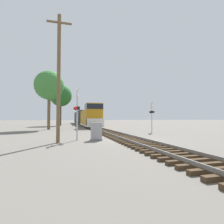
{
  "coord_description": "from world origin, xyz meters",
  "views": [
    {
      "loc": [
        -4.98,
        -13.35,
        1.76
      ],
      "look_at": [
        1.36,
        10.33,
        2.68
      ],
      "focal_mm": 28.0,
      "sensor_mm": 36.0,
      "label": 1
    }
  ],
  "objects_px": {
    "freight_train": "(83,118)",
    "utility_pole": "(59,76)",
    "tree_far_right": "(49,86)",
    "tree_mid_background": "(61,96)",
    "crossing_signal_far": "(152,113)",
    "relay_cabinet": "(96,132)",
    "crossing_signal_near": "(77,110)"
  },
  "relations": [
    {
      "from": "freight_train",
      "to": "utility_pole",
      "type": "height_order",
      "value": "utility_pole"
    },
    {
      "from": "tree_far_right",
      "to": "tree_mid_background",
      "type": "xyz_separation_m",
      "value": [
        1.44,
        15.46,
        0.39
      ]
    },
    {
      "from": "crossing_signal_far",
      "to": "tree_mid_background",
      "type": "relative_size",
      "value": 0.39
    },
    {
      "from": "freight_train",
      "to": "tree_mid_background",
      "type": "relative_size",
      "value": 4.34
    },
    {
      "from": "utility_pole",
      "to": "tree_mid_background",
      "type": "relative_size",
      "value": 0.93
    },
    {
      "from": "utility_pole",
      "to": "tree_far_right",
      "type": "height_order",
      "value": "utility_pole"
    },
    {
      "from": "crossing_signal_far",
      "to": "tree_mid_background",
      "type": "xyz_separation_m",
      "value": [
        -11.83,
        24.97,
        5.06
      ]
    },
    {
      "from": "crossing_signal_far",
      "to": "relay_cabinet",
      "type": "height_order",
      "value": "crossing_signal_far"
    },
    {
      "from": "freight_train",
      "to": "relay_cabinet",
      "type": "height_order",
      "value": "freight_train"
    },
    {
      "from": "tree_far_right",
      "to": "utility_pole",
      "type": "bearing_deg",
      "value": -82.8
    },
    {
      "from": "crossing_signal_far",
      "to": "relay_cabinet",
      "type": "bearing_deg",
      "value": 128.42
    },
    {
      "from": "tree_far_right",
      "to": "tree_mid_background",
      "type": "height_order",
      "value": "tree_mid_background"
    },
    {
      "from": "freight_train",
      "to": "crossing_signal_near",
      "type": "height_order",
      "value": "freight_train"
    },
    {
      "from": "crossing_signal_near",
      "to": "relay_cabinet",
      "type": "xyz_separation_m",
      "value": [
        1.52,
        -0.49,
        -1.75
      ]
    },
    {
      "from": "freight_train",
      "to": "relay_cabinet",
      "type": "relative_size",
      "value": 30.88
    },
    {
      "from": "utility_pole",
      "to": "tree_far_right",
      "type": "distance_m",
      "value": 16.62
    },
    {
      "from": "utility_pole",
      "to": "tree_far_right",
      "type": "bearing_deg",
      "value": 97.2
    },
    {
      "from": "crossing_signal_near",
      "to": "tree_mid_background",
      "type": "xyz_separation_m",
      "value": [
        -2.03,
        30.72,
        5.02
      ]
    },
    {
      "from": "freight_train",
      "to": "tree_mid_background",
      "type": "height_order",
      "value": "tree_mid_background"
    },
    {
      "from": "crossing_signal_near",
      "to": "utility_pole",
      "type": "height_order",
      "value": "utility_pole"
    },
    {
      "from": "freight_train",
      "to": "tree_mid_background",
      "type": "xyz_separation_m",
      "value": [
        -6.11,
        -5.82,
        5.42
      ]
    },
    {
      "from": "relay_cabinet",
      "to": "tree_mid_background",
      "type": "xyz_separation_m",
      "value": [
        -3.55,
        31.2,
        6.78
      ]
    },
    {
      "from": "crossing_signal_near",
      "to": "tree_far_right",
      "type": "relative_size",
      "value": 0.46
    },
    {
      "from": "crossing_signal_near",
      "to": "crossing_signal_far",
      "type": "xyz_separation_m",
      "value": [
        9.79,
        5.75,
        -0.03
      ]
    },
    {
      "from": "crossing_signal_near",
      "to": "utility_pole",
      "type": "xyz_separation_m",
      "value": [
        -1.41,
        -1.09,
        2.46
      ]
    },
    {
      "from": "relay_cabinet",
      "to": "tree_far_right",
      "type": "xyz_separation_m",
      "value": [
        -4.99,
        15.74,
        6.39
      ]
    },
    {
      "from": "relay_cabinet",
      "to": "crossing_signal_near",
      "type": "bearing_deg",
      "value": 162.24
    },
    {
      "from": "utility_pole",
      "to": "tree_mid_background",
      "type": "distance_m",
      "value": 31.92
    },
    {
      "from": "tree_far_right",
      "to": "tree_mid_background",
      "type": "bearing_deg",
      "value": 84.69
    },
    {
      "from": "tree_far_right",
      "to": "tree_mid_background",
      "type": "relative_size",
      "value": 0.93
    },
    {
      "from": "freight_train",
      "to": "crossing_signal_near",
      "type": "relative_size",
      "value": 10.24
    },
    {
      "from": "utility_pole",
      "to": "tree_far_right",
      "type": "relative_size",
      "value": 1.0
    }
  ]
}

